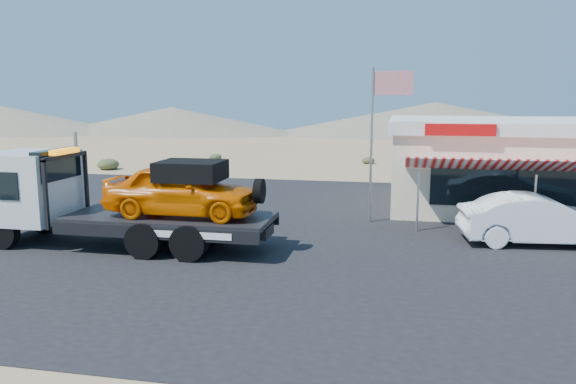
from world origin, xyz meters
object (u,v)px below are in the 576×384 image
jerky_store (507,163)px  tow_truck (118,195)px  white_sedan (538,220)px  flagpole (378,127)px

jerky_store → tow_truck: bearing=-144.5°
tow_truck → white_sedan: (13.61, 2.98, -0.87)m
flagpole → jerky_store: bearing=38.8°
tow_truck → jerky_store: bearing=35.5°
jerky_store → flagpole: flagpole is taller
tow_truck → jerky_store: 16.83m
white_sedan → jerky_store: 6.88m
tow_truck → flagpole: bearing=33.0°
white_sedan → flagpole: bearing=60.9°
flagpole → white_sedan: bearing=-22.9°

